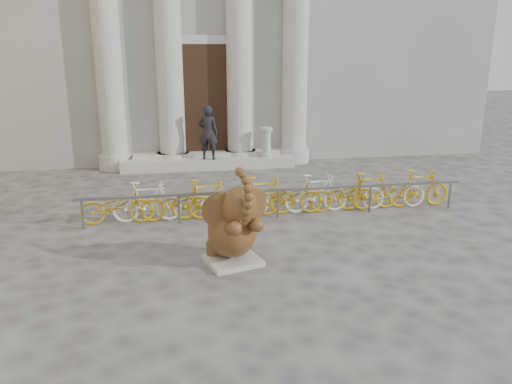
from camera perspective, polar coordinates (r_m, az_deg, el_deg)
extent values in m
plane|color=#474442|center=(8.93, -0.23, -10.54)|extent=(80.00, 80.00, 0.00)
cube|color=gray|center=(23.02, -7.15, 20.76)|extent=(22.00, 10.00, 12.00)
cube|color=black|center=(17.94, -5.80, 10.40)|extent=(2.40, 0.16, 4.00)
cylinder|color=#A8A59E|center=(17.78, -16.64, 15.28)|extent=(0.90, 0.90, 8.00)
cylinder|color=#A8A59E|center=(17.69, -9.96, 15.69)|extent=(0.90, 0.90, 8.00)
cylinder|color=#A8A59E|center=(17.87, -1.94, 15.90)|extent=(0.90, 0.90, 8.00)
cylinder|color=#A8A59E|center=(18.27, 4.53, 15.86)|extent=(0.90, 0.90, 8.00)
cube|color=#A8A59E|center=(17.75, -5.48, 3.42)|extent=(6.00, 1.20, 0.36)
cube|color=#A8A59E|center=(9.78, -2.65, -7.81)|extent=(1.18, 1.12, 0.10)
ellipsoid|color=black|center=(9.84, -3.17, -5.51)|extent=(1.01, 0.98, 0.63)
ellipsoid|color=black|center=(9.57, -2.74, -4.36)|extent=(1.22, 1.39, 1.02)
cylinder|color=black|center=(9.92, -4.87, -6.40)|extent=(0.36, 0.36, 0.26)
cylinder|color=black|center=(10.10, -2.04, -5.92)|extent=(0.36, 0.36, 0.26)
cylinder|color=black|center=(9.08, -3.04, -4.17)|extent=(0.38, 0.63, 0.39)
cylinder|color=black|center=(9.25, -0.57, -3.78)|extent=(0.38, 0.63, 0.39)
ellipsoid|color=black|center=(9.08, -1.91, -1.80)|extent=(0.81, 0.78, 0.79)
cylinder|color=black|center=(9.08, -4.14, -2.11)|extent=(0.67, 0.08, 0.67)
cylinder|color=black|center=(9.33, -0.33, -1.56)|extent=(0.58, 0.41, 0.67)
cone|color=beige|center=(8.92, -2.09, -3.21)|extent=(0.17, 0.23, 0.11)
cone|color=beige|center=(9.01, -0.71, -3.00)|extent=(0.07, 0.23, 0.11)
cube|color=slate|center=(12.15, 2.53, 0.20)|extent=(9.59, 0.06, 0.06)
cylinder|color=slate|center=(12.14, -19.21, -2.43)|extent=(0.06, 0.06, 0.70)
cylinder|color=slate|center=(11.97, -8.78, -1.96)|extent=(0.06, 0.06, 0.70)
cylinder|color=slate|center=(12.25, 2.51, -1.38)|extent=(0.06, 0.06, 0.70)
cylinder|color=slate|center=(12.97, 12.91, -0.80)|extent=(0.06, 0.06, 0.70)
cylinder|color=slate|center=(13.96, 21.25, -0.31)|extent=(0.06, 0.06, 0.70)
imported|color=gold|center=(12.23, -15.64, -1.26)|extent=(1.70, 0.50, 1.00)
imported|color=silver|center=(12.18, -12.36, -1.10)|extent=(1.66, 0.47, 1.00)
imported|color=gold|center=(12.16, -9.07, -0.95)|extent=(1.70, 0.50, 1.00)
imported|color=gold|center=(12.19, -5.79, -0.79)|extent=(1.66, 0.47, 1.00)
imported|color=silver|center=(12.26, -2.53, -0.63)|extent=(1.70, 0.50, 1.00)
imported|color=gold|center=(12.37, 0.68, -0.47)|extent=(1.66, 0.47, 1.00)
imported|color=gold|center=(12.51, 3.83, -0.31)|extent=(1.70, 0.50, 1.00)
imported|color=silver|center=(12.70, 6.90, -0.15)|extent=(1.66, 0.47, 1.00)
imported|color=gold|center=(12.91, 9.87, 0.00)|extent=(1.70, 0.50, 1.00)
imported|color=gold|center=(13.17, 12.73, 0.15)|extent=(1.66, 0.47, 1.00)
imported|color=silver|center=(13.45, 15.48, 0.29)|extent=(1.70, 0.50, 1.00)
imported|color=gold|center=(13.76, 18.11, 0.42)|extent=(1.66, 0.47, 1.00)
imported|color=black|center=(17.20, -5.50, 6.76)|extent=(0.77, 0.60, 1.85)
cylinder|color=#A8A59E|center=(17.68, 1.20, 4.25)|extent=(0.42, 0.42, 0.13)
cylinder|color=#A8A59E|center=(17.61, 1.20, 5.56)|extent=(0.30, 0.30, 0.95)
cylinder|color=#A8A59E|center=(17.52, 1.21, 7.20)|extent=(0.42, 0.42, 0.11)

